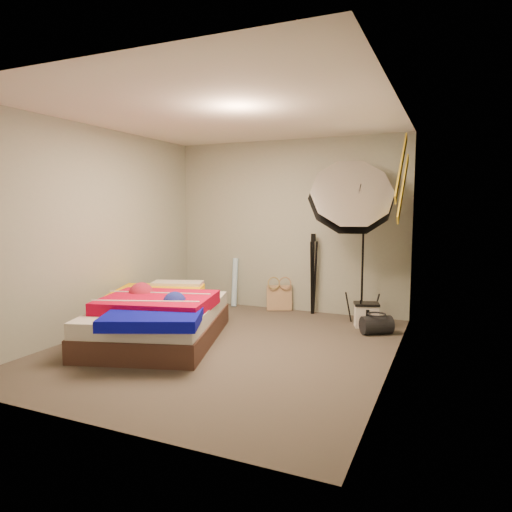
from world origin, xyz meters
The scene contains 15 objects.
floor centered at (0.00, 0.00, 0.00)m, with size 4.00×4.00×0.00m, color #4E443C.
ceiling centered at (0.00, 0.00, 2.50)m, with size 4.00×4.00×0.00m, color silver.
wall_back centered at (0.00, 2.00, 1.25)m, with size 3.50×3.50×0.00m, color gray.
wall_front centered at (0.00, -2.00, 1.25)m, with size 3.50×3.50×0.00m, color gray.
wall_left centered at (-1.75, 0.00, 1.25)m, with size 4.00×4.00×0.00m, color gray.
wall_right centered at (1.75, 0.00, 1.25)m, with size 4.00×4.00×0.00m, color gray.
tote_bag centered at (-0.09, 1.90, 0.19)m, with size 0.37×0.11×0.37m, color tan.
wrapping_roll centered at (-0.83, 1.90, 0.37)m, with size 0.08×0.08×0.74m, color #559FDB.
camera_case centered at (1.27, 1.45, 0.14)m, with size 0.29×0.21×0.29m, color silver.
duffel_bag centered at (1.44, 1.17, 0.11)m, with size 0.22×0.22×0.36m, color black.
wall_stripe_upper centered at (1.73, 0.60, 1.95)m, with size 0.02×1.10×0.10m, color gold.
wall_stripe_lower centered at (1.73, 0.85, 1.75)m, with size 0.02×1.10×0.10m, color gold.
bed centered at (-0.82, -0.10, 0.28)m, with size 1.86×2.23×0.55m.
photo_umbrella centered at (1.04, 1.46, 1.62)m, with size 1.21×1.02×2.26m.
camera_tripod centered at (0.43, 1.88, 0.66)m, with size 0.07×0.07×1.16m.
Camera 1 is at (2.26, -4.35, 1.54)m, focal length 32.00 mm.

